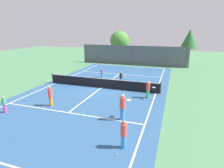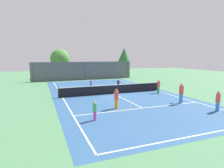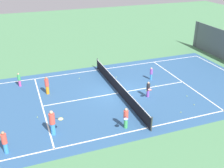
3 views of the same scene
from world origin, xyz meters
The scene contains 22 objects.
ground_plane centered at (0.00, 0.00, 0.00)m, with size 80.00×80.00×0.00m, color #4C8456.
court_surface centered at (0.00, 0.00, 0.00)m, with size 13.00×25.00×0.01m.
tennis_net centered at (0.00, 0.00, 0.51)m, with size 11.90×0.10×1.10m.
player_0 centered at (1.49, 2.02, 0.71)m, with size 0.87×0.49×1.36m.
player_1 centered at (-4.35, -7.79, 0.65)m, with size 0.27×0.27×1.26m.
player_2 centered at (-1.51, 3.90, 0.62)m, with size 0.26×0.26×1.21m.
player_3 centered at (4.85, -9.11, 0.78)m, with size 0.33×0.33×1.53m.
player_4 centered at (-1.98, -5.68, 0.80)m, with size 0.34×0.34×1.57m.
player_5 centered at (4.95, -1.45, 0.79)m, with size 0.90×0.60×1.53m.
player_6 centered at (3.98, -6.17, 0.93)m, with size 0.70×0.94×1.80m.
tennis_ball_0 centered at (1.53, -6.94, 0.03)m, with size 0.07×0.07×0.07m, color #CCE533.
tennis_ball_1 centered at (-3.69, -5.35, 0.03)m, with size 0.07×0.07×0.07m, color #CCE533.
tennis_ball_2 centered at (1.67, -6.12, 0.03)m, with size 0.07×0.07×0.07m, color #CCE533.
tennis_ball_3 centered at (-0.08, 3.65, 0.03)m, with size 0.07×0.07×0.07m, color #CCE533.
tennis_ball_4 centered at (-3.11, 1.01, 0.03)m, with size 0.07×0.07×0.07m, color #CCE533.
tennis_ball_5 centered at (-0.61, 3.35, 0.03)m, with size 0.07×0.07×0.07m, color #CCE533.
tennis_ball_6 centered at (0.53, 2.37, 0.03)m, with size 0.07×0.07×0.07m, color #CCE533.
tennis_ball_7 centered at (-4.08, -2.41, 0.03)m, with size 0.07×0.07×0.07m, color #CCE533.
tennis_ball_8 centered at (2.57, 5.13, 0.03)m, with size 0.07×0.07×0.07m, color #CCE533.
tennis_ball_10 centered at (3.97, 4.82, 0.03)m, with size 0.07×0.07×0.07m, color #CCE533.
tennis_ball_11 centered at (4.60, 3.20, 0.03)m, with size 0.07×0.07×0.07m, color #CCE533.
tennis_ball_12 centered at (-0.02, -2.61, 0.03)m, with size 0.07×0.07×0.07m, color #CCE533.
Camera 3 is at (19.03, -7.70, 10.67)m, focal length 43.41 mm.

